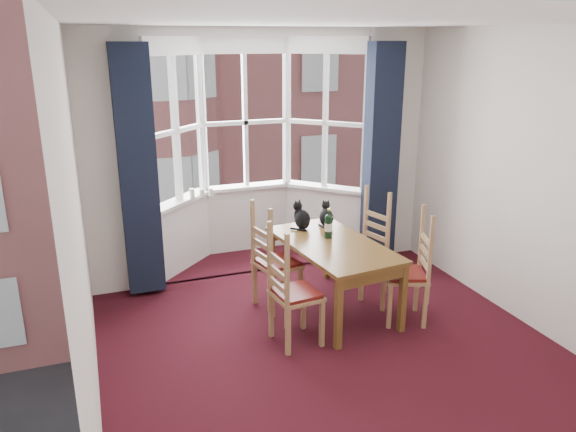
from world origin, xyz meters
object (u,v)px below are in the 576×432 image
chair_right_near (414,275)px  candle_short (202,193)px  chair_left_near (287,297)px  chair_right_far (369,249)px  cat_left (302,218)px  candle_tall (192,194)px  candle_extra (211,192)px  cat_right (326,216)px  chair_left_far (270,266)px  wine_bottle (328,225)px  dining_table (333,250)px

chair_right_near → candle_short: candle_short is taller
chair_left_near → chair_right_far: 1.49m
cat_left → candle_tall: size_ratio=2.53×
candle_short → candle_extra: bearing=10.2°
chair_right_far → candle_tall: size_ratio=7.45×
chair_right_near → cat_right: size_ratio=3.24×
chair_left_far → cat_right: cat_right is taller
chair_left_near → chair_right_near: (1.33, 0.02, 0.00)m
chair_left_near → cat_left: size_ratio=2.95×
chair_left_near → cat_left: (0.54, 1.03, 0.37)m
candle_short → candle_extra: 0.11m
chair_right_near → chair_right_far: bearing=95.4°
chair_left_near → wine_bottle: 1.03m
chair_left_far → chair_right_near: 1.44m
dining_table → wine_bottle: 0.27m
chair_left_near → cat_right: cat_right is taller
dining_table → candle_tall: (-1.11, 1.58, 0.29)m
chair_left_near → wine_bottle: size_ratio=2.96×
chair_right_far → cat_right: 0.60m
dining_table → cat_left: cat_left is taller
cat_left → candle_extra: bearing=124.2°
chair_left_near → candle_extra: bearing=95.5°
dining_table → chair_left_near: size_ratio=1.73×
chair_right_near → cat_right: 1.18m
chair_left_near → chair_right_far: (1.25, 0.81, 0.00)m
cat_left → candle_extra: size_ratio=3.42×
chair_left_far → chair_right_far: bearing=3.9°
dining_table → candle_short: size_ratio=15.99×
chair_right_near → candle_short: (-1.64, 2.09, 0.45)m
wine_bottle → candle_extra: bearing=121.3°
chair_right_far → cat_right: cat_right is taller
chair_left_near → chair_left_far: bearing=84.2°
candle_extra → chair_right_near: bearing=-54.0°
chair_left_far → chair_right_far: (1.18, 0.08, 0.00)m
chair_left_far → wine_bottle: 0.73m
chair_left_far → chair_right_near: bearing=-29.6°
candle_short → candle_tall: bearing=-166.3°
wine_bottle → candle_short: size_ratio=3.13×
chair_left_near → candle_tall: (-0.44, 2.08, 0.46)m
chair_right_far → candle_tall: (-1.69, 1.27, 0.46)m
cat_left → cat_right: (0.28, -0.01, -0.01)m
candle_extra → candle_short: bearing=-169.8°
wine_bottle → chair_left_near: bearing=-136.2°
cat_right → wine_bottle: size_ratio=0.92×
chair_right_far → cat_right: bearing=153.6°
chair_right_near → candle_short: size_ratio=9.26×
chair_right_near → cat_left: bearing=127.8°
chair_right_far → candle_tall: candle_tall is taller
candle_tall → chair_left_far: bearing=-69.2°
cat_left → chair_left_near: bearing=-117.7°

